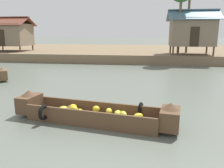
{
  "coord_description": "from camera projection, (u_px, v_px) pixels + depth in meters",
  "views": [
    {
      "loc": [
        1.43,
        -2.26,
        2.96
      ],
      "look_at": [
        0.07,
        7.19,
        0.83
      ],
      "focal_mm": 36.7,
      "sensor_mm": 36.0,
      "label": 1
    }
  ],
  "objects": [
    {
      "name": "stilt_house_left",
      "position": [
        10.0,
        34.0,
        26.54
      ],
      "size": [
        5.08,
        3.83,
        3.9
      ],
      "color": "#4C3826",
      "rests_on": "riverbank_strip"
    },
    {
      "name": "stilt_house_mid_left",
      "position": [
        192.0,
        31.0,
        22.17
      ],
      "size": [
        4.74,
        3.38,
        4.29
      ],
      "color": "#4C3826",
      "rests_on": "riverbank_strip"
    },
    {
      "name": "banana_boat",
      "position": [
        93.0,
        113.0,
        7.73
      ],
      "size": [
        5.7,
        1.86,
        0.92
      ],
      "color": "brown",
      "rests_on": "ground"
    },
    {
      "name": "riverbank_strip",
      "position": [
        134.0,
        52.0,
        31.29
      ],
      "size": [
        160.0,
        20.0,
        0.88
      ],
      "primitive_type": "cube",
      "color": "#756047",
      "rests_on": "ground"
    },
    {
      "name": "ground_plane",
      "position": [
        118.0,
        88.0,
        12.68
      ],
      "size": [
        300.0,
        300.0,
        0.0
      ],
      "primitive_type": "plane",
      "color": "#596056"
    }
  ]
}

